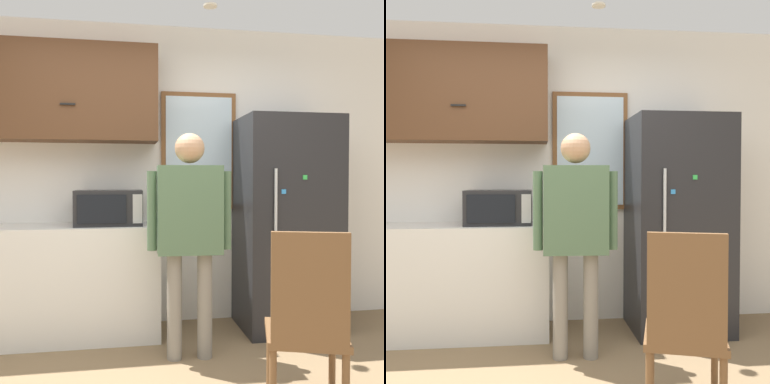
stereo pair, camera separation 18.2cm
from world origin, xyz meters
TOP-DOWN VIEW (x-y plane):
  - back_wall at (0.00, 1.91)m, footprint 6.00×0.06m
  - counter at (-1.08, 1.59)m, footprint 2.24×0.56m
  - upper_cabinets at (-1.08, 1.71)m, footprint 2.24×0.36m
  - microwave at (-0.37, 1.58)m, footprint 0.54×0.39m
  - person at (0.22, 1.03)m, footprint 0.61×0.24m
  - refrigerator at (1.16, 1.54)m, footprint 0.81×0.68m
  - chair at (0.71, 0.10)m, footprint 0.53×0.53m
  - window at (0.44, 1.86)m, footprint 0.69×0.05m
  - ceiling_light at (0.43, 1.33)m, footprint 0.11×0.11m

SIDE VIEW (x-z plane):
  - counter at x=-1.08m, z-range 0.00..0.93m
  - chair at x=0.71m, z-range 0.04..1.08m
  - refrigerator at x=1.16m, z-range 0.00..1.84m
  - person at x=0.22m, z-range 0.18..1.82m
  - microwave at x=-0.37m, z-range 0.93..1.22m
  - back_wall at x=0.00m, z-range 0.00..2.70m
  - window at x=0.44m, z-range 1.03..2.10m
  - upper_cabinets at x=-1.08m, z-range 1.63..2.43m
  - ceiling_light at x=0.43m, z-range 2.67..2.69m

